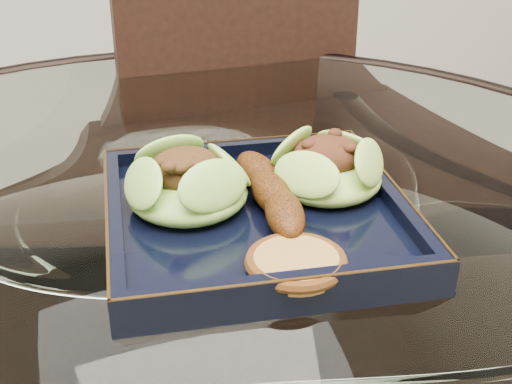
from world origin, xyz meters
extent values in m
cylinder|color=white|center=(0.00, 0.00, 0.76)|extent=(1.10, 1.10, 0.01)
torus|color=black|center=(0.00, 0.00, 0.76)|extent=(1.13, 1.13, 0.02)
cylinder|color=black|center=(0.28, 0.28, 0.38)|extent=(0.04, 0.04, 0.75)
cube|color=black|center=(0.18, 0.27, 0.46)|extent=(0.42, 0.42, 0.04)
cube|color=black|center=(0.18, 0.46, 0.72)|extent=(0.39, 0.05, 0.45)
cylinder|color=black|center=(0.00, 0.44, 0.22)|extent=(0.03, 0.03, 0.44)
cylinder|color=black|center=(0.35, 0.46, 0.22)|extent=(0.03, 0.03, 0.44)
cube|color=black|center=(0.05, -0.05, 0.77)|extent=(0.29, 0.29, 0.02)
ellipsoid|color=#4F8B28|center=(0.00, -0.02, 0.80)|extent=(0.13, 0.13, 0.04)
ellipsoid|color=olive|center=(0.13, -0.02, 0.80)|extent=(0.14, 0.14, 0.04)
ellipsoid|color=#5F2C0A|center=(0.07, -0.04, 0.80)|extent=(0.04, 0.16, 0.03)
cylinder|color=#AB7F39|center=(0.06, -0.15, 0.79)|extent=(0.08, 0.08, 0.01)
camera|label=1|loc=(-0.11, -0.60, 1.10)|focal=50.00mm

